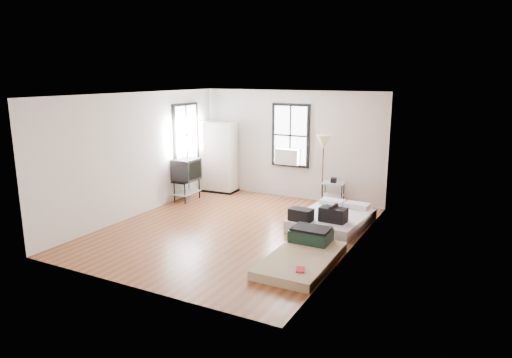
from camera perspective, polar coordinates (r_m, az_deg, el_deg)
The scene contains 8 objects.
ground at distance 9.65m, azimuth -2.89°, elevation -6.35°, with size 6.00×6.00×0.00m, color brown.
room_shell at distance 9.42m, azimuth -0.67°, elevation 4.10°, with size 5.02×6.02×2.80m.
mattress_main at distance 9.97m, azimuth 9.42°, elevation -4.88°, with size 1.50×1.95×0.60m.
mattress_bare at distance 8.11m, azimuth 6.00°, elevation -9.25°, with size 1.05×1.97×0.42m.
wardrobe at distance 12.61m, azimuth -4.66°, elevation 2.74°, with size 1.01×0.62×1.94m.
side_table at distance 11.40m, azimuth 9.65°, elevation -0.99°, with size 0.59×0.50×0.70m.
floor_lamp at distance 11.22m, azimuth 8.44°, elevation 4.20°, with size 0.38×0.38×1.76m.
tv_stand at distance 11.78m, azimuth -8.68°, elevation 1.02°, with size 0.56×0.78×1.09m.
Camera 1 is at (4.66, -7.83, 3.17)m, focal length 32.00 mm.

